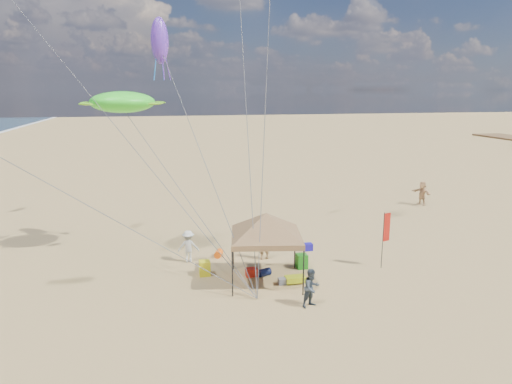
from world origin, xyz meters
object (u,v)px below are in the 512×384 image
at_px(cooler_red, 252,272).
at_px(beach_cart, 295,279).
at_px(chair_yellow, 205,268).
at_px(cooler_blue, 307,247).
at_px(person_far_c, 422,193).
at_px(person_near_b, 312,288).
at_px(canopy_tent, 266,216).
at_px(person_near_c, 188,246).
at_px(person_near_a, 264,243).
at_px(feather_flag, 386,230).
at_px(chair_green, 302,261).

xyz_separation_m(cooler_red, beach_cart, (1.75, -1.21, 0.01)).
bearing_deg(chair_yellow, cooler_blue, 20.89).
bearing_deg(person_far_c, person_near_b, -63.96).
relative_size(canopy_tent, person_near_c, 3.61).
bearing_deg(person_near_a, person_near_b, 83.60).
bearing_deg(cooler_blue, feather_flag, -47.26).
xyz_separation_m(canopy_tent, cooler_blue, (3.15, 3.49, -2.90)).
distance_m(canopy_tent, cooler_blue, 5.52).
bearing_deg(feather_flag, chair_yellow, 174.07).
bearing_deg(person_near_b, person_near_a, 73.17).
bearing_deg(cooler_red, person_near_b, -64.05).
xyz_separation_m(chair_yellow, person_near_a, (3.20, 1.44, 0.53)).
bearing_deg(chair_green, cooler_blue, 65.30).
bearing_deg(feather_flag, canopy_tent, -176.37).
xyz_separation_m(beach_cart, person_near_c, (-4.47, 3.66, 0.62)).
relative_size(person_near_c, person_far_c, 0.90).
bearing_deg(chair_yellow, beach_cart, -24.68).
bearing_deg(chair_green, beach_cart, -116.92).
height_order(person_near_a, person_near_c, person_near_a).
height_order(cooler_red, chair_yellow, chair_yellow).
relative_size(beach_cart, person_near_a, 0.51).
bearing_deg(beach_cart, person_far_c, 40.61).
bearing_deg(feather_flag, chair_green, 168.97).
relative_size(cooler_blue, chair_yellow, 0.77).
bearing_deg(person_near_c, beach_cart, 148.09).
height_order(canopy_tent, person_near_b, canopy_tent).
bearing_deg(beach_cart, chair_yellow, 155.32).
bearing_deg(chair_yellow, person_near_c, 107.63).
bearing_deg(canopy_tent, chair_green, 28.99).
relative_size(cooler_blue, person_near_a, 0.31).
relative_size(chair_yellow, person_far_c, 0.38).
height_order(feather_flag, cooler_blue, feather_flag).
bearing_deg(person_near_c, person_near_b, 134.00).
bearing_deg(person_near_b, person_far_c, 22.38).
distance_m(cooler_red, cooler_blue, 4.60).
height_order(cooler_red, beach_cart, cooler_red).
bearing_deg(person_near_a, feather_flag, 143.97).
distance_m(canopy_tent, person_near_b, 3.80).
distance_m(cooler_blue, person_near_b, 6.61).
bearing_deg(person_near_c, person_near_a, -179.29).
bearing_deg(chair_yellow, person_near_a, 24.19).
height_order(canopy_tent, cooler_blue, canopy_tent).
distance_m(feather_flag, cooler_red, 6.76).
distance_m(cooler_red, person_near_c, 3.72).
distance_m(chair_green, beach_cart, 1.85).
bearing_deg(beach_cart, chair_green, 63.08).
distance_m(beach_cart, person_near_b, 2.37).
bearing_deg(chair_green, feather_flag, -11.03).
bearing_deg(feather_flag, beach_cart, -169.59).
height_order(beach_cart, person_near_a, person_near_a).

